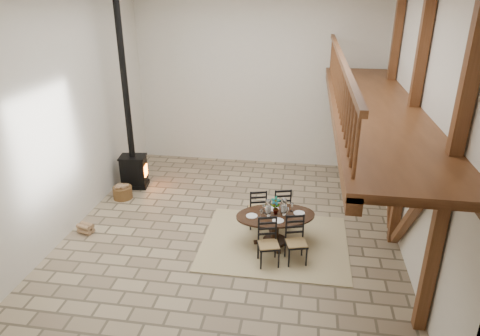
% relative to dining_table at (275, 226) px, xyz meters
% --- Properties ---
extents(ground, '(8.00, 8.00, 0.00)m').
position_rel_dining_table_xyz_m(ground, '(-0.94, 0.47, -0.40)').
color(ground, '#9A8766').
rests_on(ground, ground).
extents(room_shell, '(7.02, 8.02, 5.01)m').
position_rel_dining_table_xyz_m(room_shell, '(0.25, 0.47, 2.62)').
color(room_shell, beige).
rests_on(room_shell, ground).
extents(rug, '(3.00, 2.50, 0.02)m').
position_rel_dining_table_xyz_m(rug, '(0.00, -0.00, -0.39)').
color(rug, tan).
rests_on(rug, ground).
extents(dining_table, '(1.82, 1.98, 1.04)m').
position_rel_dining_table_xyz_m(dining_table, '(0.00, 0.00, 0.00)').
color(dining_table, black).
rests_on(dining_table, ground).
extents(wood_stove, '(0.74, 0.61, 5.00)m').
position_rel_dining_table_xyz_m(wood_stove, '(-3.92, 2.17, 0.73)').
color(wood_stove, black).
rests_on(wood_stove, ground).
extents(log_basket, '(0.47, 0.47, 0.39)m').
position_rel_dining_table_xyz_m(log_basket, '(-3.96, 1.45, -0.22)').
color(log_basket, brown).
rests_on(log_basket, ground).
extents(log_stack, '(0.37, 0.30, 0.22)m').
position_rel_dining_table_xyz_m(log_stack, '(-4.09, -0.25, -0.28)').
color(log_stack, '#A07A59').
rests_on(log_stack, ground).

